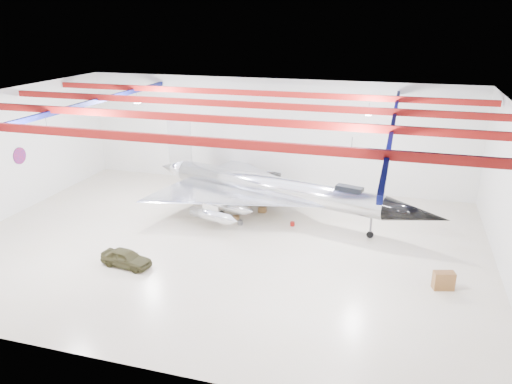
% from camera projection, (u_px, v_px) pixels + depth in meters
% --- Properties ---
extents(floor, '(40.00, 40.00, 0.00)m').
position_uv_depth(floor, '(223.00, 243.00, 39.01)').
color(floor, beige).
rests_on(floor, ground).
extents(wall_back, '(40.00, 0.00, 40.00)m').
position_uv_depth(wall_back, '(272.00, 133.00, 50.74)').
color(wall_back, silver).
rests_on(wall_back, floor).
extents(wall_left, '(0.00, 30.00, 30.00)m').
position_uv_depth(wall_left, '(1.00, 156.00, 42.53)').
color(wall_left, silver).
rests_on(wall_left, floor).
extents(ceiling, '(40.00, 40.00, 0.00)m').
position_uv_depth(ceiling, '(220.00, 102.00, 35.35)').
color(ceiling, '#0A0F38').
rests_on(ceiling, wall_back).
extents(ceiling_structure, '(39.50, 29.50, 1.08)m').
position_uv_depth(ceiling_structure, '(220.00, 112.00, 35.57)').
color(ceiling_structure, maroon).
rests_on(ceiling_structure, ceiling).
extents(wall_roundel, '(0.10, 1.50, 1.50)m').
position_uv_depth(wall_roundel, '(20.00, 156.00, 44.49)').
color(wall_roundel, '#B21414').
rests_on(wall_roundel, wall_left).
extents(jet_aircraft, '(27.04, 19.05, 7.49)m').
position_uv_depth(jet_aircraft, '(273.00, 190.00, 43.41)').
color(jet_aircraft, silver).
rests_on(jet_aircraft, floor).
extents(jeep, '(3.91, 1.99, 1.27)m').
position_uv_depth(jeep, '(126.00, 258.00, 35.20)').
color(jeep, '#3A371D').
rests_on(jeep, floor).
extents(desk, '(1.46, 1.00, 1.22)m').
position_uv_depth(desk, '(444.00, 281.00, 32.25)').
color(desk, brown).
rests_on(desk, floor).
extents(toolbox_red, '(0.58, 0.51, 0.34)m').
position_uv_depth(toolbox_red, '(245.00, 211.00, 44.88)').
color(toolbox_red, maroon).
rests_on(toolbox_red, floor).
extents(engine_drum, '(0.46, 0.46, 0.40)m').
position_uv_depth(engine_drum, '(240.00, 223.00, 42.38)').
color(engine_drum, '#59595B').
rests_on(engine_drum, floor).
extents(parts_bin, '(0.68, 0.55, 0.47)m').
position_uv_depth(parts_bin, '(262.00, 209.00, 45.15)').
color(parts_bin, olive).
rests_on(parts_bin, floor).
extents(crate_small, '(0.49, 0.42, 0.31)m').
position_uv_depth(crate_small, '(207.00, 198.00, 48.32)').
color(crate_small, '#59595B').
rests_on(crate_small, floor).
extents(tool_chest, '(0.48, 0.48, 0.34)m').
position_uv_depth(tool_chest, '(292.00, 224.00, 42.19)').
color(tool_chest, maroon).
rests_on(tool_chest, floor).
extents(oil_barrel, '(0.66, 0.56, 0.40)m').
position_uv_depth(oil_barrel, '(236.00, 218.00, 43.31)').
color(oil_barrel, olive).
rests_on(oil_barrel, floor).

